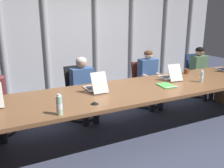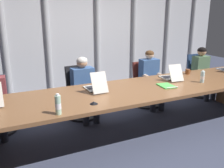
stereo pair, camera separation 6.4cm
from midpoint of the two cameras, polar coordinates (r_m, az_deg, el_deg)
name	(u,v)px [view 2 (the right image)]	position (r m, az deg, el deg)	size (l,w,h in m)	color
ground_plane	(142,130)	(4.27, 7.49, -10.50)	(14.05, 14.05, 0.00)	#383D51
conference_table	(144,95)	(4.03, 7.81, -2.49)	(5.11, 1.20, 0.75)	brown
curtain_backdrop	(93,32)	(5.79, -4.04, 11.85)	(7.03, 0.17, 2.95)	#B2B2B7
laptop_left_mid	(95,87)	(3.80, -3.42, -0.60)	(0.25, 0.48, 0.31)	beige
laptop_center	(171,76)	(4.56, 13.84, 1.77)	(0.29, 0.49, 0.29)	beige
office_chair_left_mid	(81,98)	(4.71, -6.81, -3.20)	(0.60, 0.60, 0.95)	black
office_chair_center	(146,89)	(5.33, 8.20, -1.09)	(0.60, 0.60, 0.91)	#511E19
office_chair_right_mid	(198,80)	(6.26, 19.66, 0.86)	(0.60, 0.60, 0.96)	navy
person_left_mid	(84,84)	(4.48, -6.02, -0.11)	(0.42, 0.55, 1.15)	#335184
person_center	(151,76)	(5.12, 9.35, 1.84)	(0.41, 0.56, 1.18)	#335184
person_right_mid	(203,69)	(6.04, 20.62, 3.20)	(0.37, 0.55, 1.16)	#4C6B4C
water_bottle_primary	(58,105)	(2.95, -11.79, -4.79)	(0.07, 0.07, 0.25)	#ADD1B2
water_bottle_secondary	(202,77)	(4.50, 20.61, 1.53)	(0.07, 0.07, 0.21)	silver
coffee_mug_near	(188,72)	(5.05, 17.49, 2.76)	(0.13, 0.09, 0.10)	brown
conference_mic_middle	(94,103)	(3.24, -3.69, -4.35)	(0.11, 0.11, 0.04)	black
spiral_notepad	(167,86)	(4.11, 12.97, -0.41)	(0.25, 0.33, 0.03)	#4CB74C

